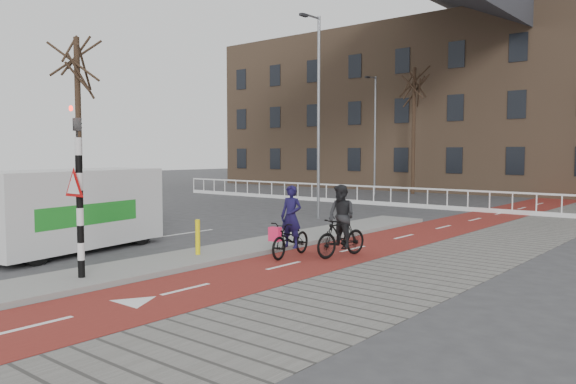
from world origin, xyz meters
The scene contains 15 objects.
ground centered at (0.00, 0.00, 0.00)m, with size 120.00×120.00×0.00m, color #38383A.
bike_lane centered at (1.50, 10.00, 0.01)m, with size 2.50×60.00×0.01m, color maroon.
sidewalk centered at (4.30, 10.00, 0.01)m, with size 3.00×60.00×0.01m, color slate.
curb_island centered at (-0.70, 4.00, 0.06)m, with size 1.80×16.00×0.12m, color gray.
traffic_signal centered at (-0.60, -2.02, 1.99)m, with size 0.80×0.80×3.68m.
bollard centered at (-0.73, 1.28, 0.56)m, with size 0.12×0.12×0.89m, color yellow.
cyclist_near centered at (0.91, 2.99, 0.63)m, with size 0.87×1.83×1.84m.
cyclist_far centered at (1.91, 3.83, 0.78)m, with size 0.88×1.78×1.86m.
van centered at (-4.30, -0.20, 1.17)m, with size 2.99×5.46×2.22m.
railing centered at (-5.00, 17.00, 0.31)m, with size 28.00×0.10×0.99m.
townhouse_row centered at (-3.00, 32.00, 7.81)m, with size 46.00×10.00×15.90m.
tree_left centered at (-12.41, 4.85, 3.80)m, with size 0.25×0.25×7.60m, color black.
tree_mid centered at (-7.13, 25.52, 4.11)m, with size 0.24×0.24×8.22m, color black.
streetlight_near centered at (-3.62, 10.33, 4.08)m, with size 0.12×0.12×8.15m, color slate.
streetlight_left centered at (-8.70, 23.30, 3.77)m, with size 0.12×0.12×7.54m, color slate.
Camera 1 is at (9.97, -8.11, 2.69)m, focal length 35.00 mm.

